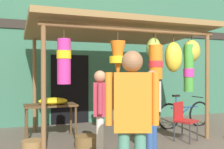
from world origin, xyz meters
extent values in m
plane|color=#60564C|center=(0.00, 0.00, 0.00)|extent=(30.00, 30.00, 0.00)
cube|color=#387056|center=(0.00, 2.79, 2.27)|extent=(10.81, 0.25, 4.53)
cube|color=#2D2823|center=(0.00, 2.64, 2.81)|extent=(9.73, 0.04, 0.24)
cube|color=black|center=(-1.05, 2.65, 1.00)|extent=(1.10, 0.03, 2.00)
cylinder|color=brown|center=(-2.10, -0.13, 1.18)|extent=(0.09, 0.09, 2.36)
cylinder|color=brown|center=(1.51, -0.13, 1.18)|extent=(0.09, 0.09, 2.36)
cylinder|color=brown|center=(-2.10, 1.97, 1.18)|extent=(0.09, 0.09, 2.36)
cylinder|color=brown|center=(1.51, 1.97, 1.18)|extent=(0.09, 0.09, 2.36)
cylinder|color=brown|center=(-0.29, -0.13, 2.36)|extent=(3.81, 0.10, 0.10)
cylinder|color=brown|center=(-0.29, 1.97, 2.51)|extent=(3.81, 0.10, 0.10)
cube|color=olive|center=(-0.29, 0.92, 2.48)|extent=(4.11, 2.60, 0.29)
cylinder|color=brown|center=(-1.73, -0.09, 2.22)|extent=(0.01, 0.01, 0.19)
cylinder|color=#D13399|center=(-1.73, -0.09, 1.70)|extent=(0.25, 0.25, 0.84)
cylinder|color=yellow|center=(-1.73, -0.09, 1.83)|extent=(0.27, 0.27, 0.15)
cylinder|color=brown|center=(-0.67, -0.12, 2.22)|extent=(0.01, 0.01, 0.19)
cone|color=orange|center=(-0.67, -0.12, 1.74)|extent=(0.31, 0.31, 0.76)
cylinder|color=yellow|center=(-0.67, -0.12, 1.75)|extent=(0.34, 0.34, 0.14)
cylinder|color=brown|center=(0.17, -0.15, 2.19)|extent=(0.01, 0.01, 0.25)
cylinder|color=orange|center=(0.17, -0.15, 1.71)|extent=(0.28, 0.28, 0.71)
cylinder|color=red|center=(0.17, -0.15, 1.67)|extent=(0.30, 0.30, 0.13)
cylinder|color=brown|center=(1.06, -0.07, 2.21)|extent=(0.01, 0.01, 0.20)
cylinder|color=green|center=(1.06, -0.07, 1.59)|extent=(0.22, 0.22, 1.04)
cylinder|color=#D13399|center=(1.06, -0.07, 1.49)|extent=(0.23, 0.23, 0.19)
cylinder|color=#4C3D23|center=(1.16, -0.03, 2.27)|extent=(0.02, 0.02, 0.08)
ellipsoid|color=gold|center=(1.16, -0.03, 1.98)|extent=(0.40, 0.34, 0.50)
cylinder|color=#4C3D23|center=(0.68, -0.03, 2.24)|extent=(0.02, 0.02, 0.15)
ellipsoid|color=yellow|center=(0.68, -0.03, 1.83)|extent=(0.39, 0.33, 0.65)
cylinder|color=#4C3D23|center=(0.19, -0.03, 2.27)|extent=(0.02, 0.02, 0.08)
ellipsoid|color=#89A842|center=(0.19, -0.03, 2.00)|extent=(0.32, 0.27, 0.46)
cube|color=brown|center=(-1.83, 1.03, 0.76)|extent=(1.13, 0.62, 0.04)
cylinder|color=brown|center=(-2.34, 0.77, 0.37)|extent=(0.05, 0.05, 0.74)
cylinder|color=brown|center=(-1.31, 0.77, 0.37)|extent=(0.05, 0.05, 0.74)
cylinder|color=brown|center=(-2.34, 1.29, 0.37)|extent=(0.05, 0.05, 0.74)
cylinder|color=brown|center=(-1.31, 1.29, 0.37)|extent=(0.05, 0.05, 0.74)
ellipsoid|color=yellow|center=(-1.78, 0.95, 0.86)|extent=(0.64, 0.45, 0.16)
ellipsoid|color=red|center=(-1.69, 0.91, 0.87)|extent=(0.29, 0.22, 0.11)
cube|color=#AD1E1E|center=(0.90, -0.18, 0.44)|extent=(0.54, 0.54, 0.04)
cube|color=#AD1E1E|center=(0.82, -0.02, 0.64)|extent=(0.37, 0.21, 0.40)
cylinder|color=#333338|center=(0.83, -0.42, 0.22)|extent=(0.03, 0.03, 0.44)
cylinder|color=#333338|center=(1.15, -0.26, 0.22)|extent=(0.03, 0.03, 0.44)
cylinder|color=#333338|center=(0.66, -0.10, 0.22)|extent=(0.03, 0.03, 0.44)
cylinder|color=#333338|center=(0.98, 0.06, 0.22)|extent=(0.03, 0.03, 0.44)
cylinder|color=olive|center=(-2.28, 0.06, 0.13)|extent=(0.39, 0.39, 0.25)
cylinder|color=brown|center=(-1.24, 0.10, 0.12)|extent=(0.48, 0.48, 0.24)
torus|color=black|center=(2.28, 1.07, 0.33)|extent=(0.71, 0.09, 0.71)
torus|color=black|center=(1.24, 1.01, 0.33)|extent=(0.71, 0.09, 0.71)
cylinder|color=navy|center=(1.76, 1.04, 0.55)|extent=(0.88, 0.09, 0.04)
cylinder|color=navy|center=(1.66, 1.03, 0.38)|extent=(0.50, 0.06, 0.31)
cylinder|color=navy|center=(1.47, 1.02, 0.71)|extent=(0.03, 0.03, 0.30)
cube|color=black|center=(1.47, 1.02, 0.87)|extent=(0.20, 0.09, 0.05)
cylinder|color=#262628|center=(2.20, 1.07, 0.81)|extent=(0.05, 0.44, 0.02)
cylinder|color=silver|center=(-1.22, -0.68, 0.38)|extent=(0.13, 0.13, 0.76)
cylinder|color=silver|center=(-1.16, -0.50, 0.38)|extent=(0.13, 0.13, 0.76)
cube|color=#B23347|center=(-1.19, -0.59, 1.04)|extent=(0.33, 0.45, 0.57)
cylinder|color=#B23347|center=(-1.27, -0.83, 1.07)|extent=(0.08, 0.08, 0.51)
cylinder|color=#B23347|center=(-1.11, -0.35, 1.07)|extent=(0.08, 0.08, 0.51)
sphere|color=tan|center=(-1.19, -0.59, 1.43)|extent=(0.21, 0.21, 0.21)
cylinder|color=#2D5193|center=(-0.28, -0.72, 0.38)|extent=(0.13, 0.13, 0.76)
cylinder|color=#2D5193|center=(-0.14, -0.61, 0.38)|extent=(0.13, 0.13, 0.76)
cube|color=silver|center=(-0.21, -0.67, 1.04)|extent=(0.45, 0.42, 0.57)
cylinder|color=silver|center=(-0.41, -0.83, 1.07)|extent=(0.08, 0.08, 0.51)
cylinder|color=silver|center=(-0.01, -0.51, 1.07)|extent=(0.08, 0.08, 0.51)
sphere|color=#9E704C|center=(-0.21, -0.67, 1.43)|extent=(0.21, 0.21, 0.21)
cube|color=orange|center=(-1.39, -2.34, 1.18)|extent=(0.45, 0.35, 0.64)
cylinder|color=orange|center=(-1.63, -2.25, 1.21)|extent=(0.08, 0.08, 0.58)
cylinder|color=orange|center=(-1.15, -2.43, 1.21)|extent=(0.08, 0.08, 0.58)
sphere|color=#9E704C|center=(-1.39, -2.34, 1.62)|extent=(0.24, 0.24, 0.24)
camera|label=1|loc=(-2.61, -4.97, 1.51)|focal=42.33mm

